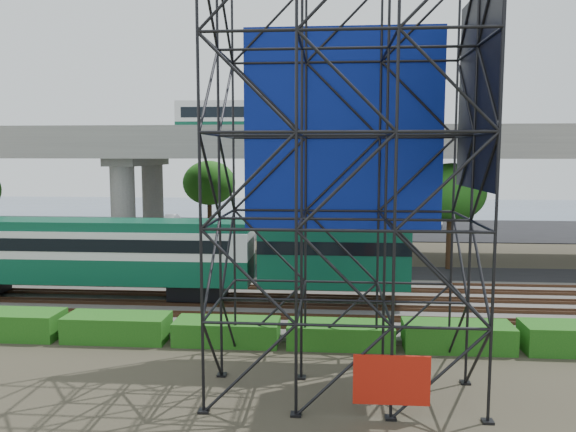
{
  "coord_description": "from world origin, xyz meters",
  "views": [
    {
      "loc": [
        5.6,
        -28.11,
        8.35
      ],
      "look_at": [
        2.89,
        6.0,
        4.53
      ],
      "focal_mm": 35.0,
      "sensor_mm": 36.0,
      "label": 1
    }
  ],
  "objects": [
    {
      "name": "scaffold_tower",
      "position": [
        6.01,
        -7.98,
        7.47
      ],
      "size": [
        9.36,
        6.36,
        15.0
      ],
      "color": "black",
      "rests_on": "ground"
    },
    {
      "name": "harbor_water",
      "position": [
        0.0,
        56.0,
        0.01
      ],
      "size": [
        140.0,
        40.0,
        0.03
      ],
      "primitive_type": "cube",
      "color": "#42536D",
      "rests_on": "ground"
    },
    {
      "name": "ground",
      "position": [
        0.0,
        0.0,
        0.0
      ],
      "size": [
        140.0,
        140.0,
        0.0
      ],
      "primitive_type": "plane",
      "color": "#474233",
      "rests_on": "ground"
    },
    {
      "name": "hedge_strip",
      "position": [
        1.01,
        -4.3,
        0.56
      ],
      "size": [
        34.6,
        1.8,
        1.2
      ],
      "color": "#135012",
      "rests_on": "ground"
    },
    {
      "name": "ballast_bed",
      "position": [
        0.0,
        2.0,
        0.1
      ],
      "size": [
        90.0,
        12.0,
        0.2
      ],
      "primitive_type": "cube",
      "color": "slate",
      "rests_on": "ground"
    },
    {
      "name": "suv",
      "position": [
        -16.39,
        9.92,
        0.71
      ],
      "size": [
        5.01,
        3.6,
        1.27
      ],
      "primitive_type": "imported",
      "rotation": [
        0.0,
        0.0,
        1.2
      ],
      "color": "black",
      "rests_on": "service_road"
    },
    {
      "name": "trees",
      "position": [
        -4.67,
        16.17,
        5.57
      ],
      "size": [
        40.94,
        16.94,
        7.69
      ],
      "color": "#382314",
      "rests_on": "ground"
    },
    {
      "name": "overpass",
      "position": [
        -0.04,
        16.0,
        8.21
      ],
      "size": [
        80.0,
        12.0,
        12.4
      ],
      "color": "#9E9B93",
      "rests_on": "ground"
    },
    {
      "name": "parking_lot",
      "position": [
        0.0,
        34.0,
        0.04
      ],
      "size": [
        90.0,
        18.0,
        0.08
      ],
      "primitive_type": "cube",
      "color": "black",
      "rests_on": "ground"
    },
    {
      "name": "service_road",
      "position": [
        0.0,
        10.5,
        0.04
      ],
      "size": [
        90.0,
        5.0,
        0.08
      ],
      "primitive_type": "cube",
      "color": "black",
      "rests_on": "ground"
    },
    {
      "name": "rail_tracks",
      "position": [
        0.0,
        2.0,
        0.28
      ],
      "size": [
        90.0,
        9.52,
        0.16
      ],
      "color": "#472D1E",
      "rests_on": "ballast_bed"
    },
    {
      "name": "parked_cars",
      "position": [
        2.06,
        33.77,
        0.69
      ],
      "size": [
        35.74,
        9.55,
        1.31
      ],
      "color": "white",
      "rests_on": "parking_lot"
    },
    {
      "name": "commuter_train",
      "position": [
        -6.19,
        2.0,
        2.88
      ],
      "size": [
        29.3,
        3.06,
        4.3
      ],
      "color": "black",
      "rests_on": "rail_tracks"
    }
  ]
}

